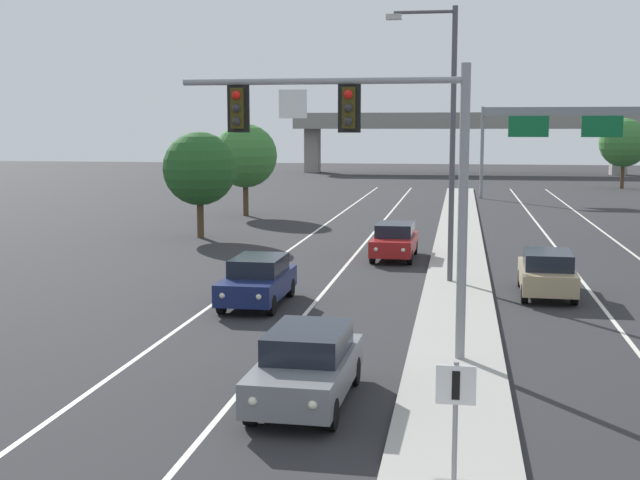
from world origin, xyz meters
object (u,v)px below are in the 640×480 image
object	(u,v)px
overhead_signal_mast	(371,148)
car_oncoming_navy	(258,280)
tree_far_left_a	(200,169)
tree_far_right_c	(624,143)
tree_far_left_c	(245,156)
car_oncoming_red	(395,240)
car_receding_tan	(547,272)
street_lamp_median	(447,128)
highway_sign_gantry	(565,123)
median_sign_post	(455,411)
car_oncoming_grey	(307,365)

from	to	relation	value
overhead_signal_mast	car_oncoming_navy	distance (m)	8.78
tree_far_left_a	tree_far_right_c	distance (m)	50.94
tree_far_left_c	car_oncoming_red	bearing A→B (deg)	-56.71
car_oncoming_red	car_receding_tan	xyz separation A→B (m)	(5.88, -7.59, 0.00)
tree_far_left_a	street_lamp_median	bearing A→B (deg)	-41.76
car_oncoming_navy	highway_sign_gantry	world-z (taller)	highway_sign_gantry
highway_sign_gantry	median_sign_post	bearing A→B (deg)	-97.91
car_receding_tan	tree_far_left_c	xyz separation A→B (m)	(-17.08, 24.65, 3.15)
tree_far_left_a	tree_far_right_c	xyz separation A→B (m)	(28.88, 41.96, 0.71)
car_oncoming_red	tree_far_left_a	size ratio (longest dim) A/B	0.80
median_sign_post	car_oncoming_grey	bearing A→B (deg)	123.42
car_oncoming_red	tree_far_right_c	size ratio (longest dim) A/B	0.67
tree_far_right_c	median_sign_post	bearing A→B (deg)	-101.85
tree_far_left_c	car_oncoming_navy	bearing A→B (deg)	-74.87
car_oncoming_red	overhead_signal_mast	bearing A→B (deg)	-87.72
car_receding_tan	tree_far_left_c	distance (m)	30.15
car_oncoming_red	car_receding_tan	distance (m)	9.61
car_oncoming_red	tree_far_left_c	size ratio (longest dim) A/B	0.74
median_sign_post	car_oncoming_red	size ratio (longest dim) A/B	0.49
tree_far_left_a	car_oncoming_grey	bearing A→B (deg)	-68.09
car_oncoming_navy	median_sign_post	bearing A→B (deg)	-65.65
overhead_signal_mast	tree_far_right_c	xyz separation A→B (m)	(17.45, 64.42, -0.95)
street_lamp_median	tree_far_left_c	xyz separation A→B (m)	(-13.51, 23.09, -1.83)
car_oncoming_navy	tree_far_right_c	distance (m)	62.33
overhead_signal_mast	tree_far_right_c	size ratio (longest dim) A/B	1.08
car_oncoming_navy	overhead_signal_mast	bearing A→B (deg)	-54.64
median_sign_post	tree_far_right_c	world-z (taller)	tree_far_right_c
median_sign_post	tree_far_left_a	xyz separation A→B (m)	(-13.61, 30.79, 2.08)
car_oncoming_red	tree_far_left_a	xyz separation A→B (m)	(-10.75, 5.63, 2.84)
street_lamp_median	tree_far_left_a	bearing A→B (deg)	138.24
street_lamp_median	highway_sign_gantry	distance (m)	40.57
car_receding_tan	tree_far_right_c	bearing A→B (deg)	77.49
street_lamp_median	tree_far_right_c	distance (m)	55.92
street_lamp_median	car_oncoming_navy	xyz separation A→B (m)	(-6.00, -4.66, -4.97)
street_lamp_median	tree_far_left_a	distance (m)	17.64
car_oncoming_red	median_sign_post	bearing A→B (deg)	-83.53
highway_sign_gantry	overhead_signal_mast	bearing A→B (deg)	-101.60
street_lamp_median	car_receding_tan	bearing A→B (deg)	-23.59
car_oncoming_navy	car_oncoming_grey	bearing A→B (deg)	-70.65
tree_far_right_c	tree_far_left_c	xyz separation A→B (m)	(-29.32, -30.53, -0.41)
car_receding_tan	highway_sign_gantry	world-z (taller)	highway_sign_gantry
tree_far_right_c	car_oncoming_red	bearing A→B (deg)	-110.85
street_lamp_median	car_oncoming_grey	distance (m)	15.43
car_oncoming_grey	highway_sign_gantry	bearing A→B (deg)	78.18
tree_far_left_a	car_oncoming_red	bearing A→B (deg)	-27.63
street_lamp_median	tree_far_left_a	world-z (taller)	street_lamp_median
car_oncoming_grey	car_oncoming_red	world-z (taller)	same
street_lamp_median	tree_far_right_c	size ratio (longest dim) A/B	1.49
tree_far_left_c	tree_far_right_c	bearing A→B (deg)	46.16
tree_far_left_a	tree_far_left_c	xyz separation A→B (m)	(-0.45, 11.43, 0.30)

